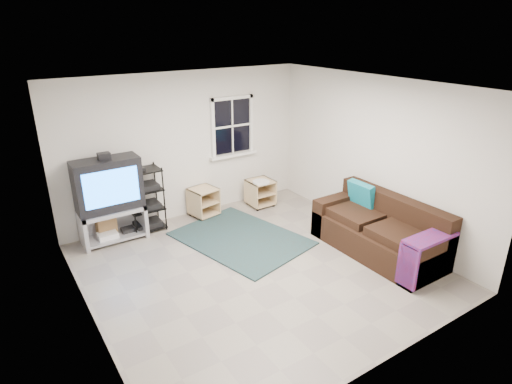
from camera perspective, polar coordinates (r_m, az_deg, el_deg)
room at (r=8.06m, az=-3.16°, el=8.25°), size 4.60×4.62×4.60m
tv_unit at (r=7.17m, az=-19.02°, el=-0.19°), size 1.02×0.51×1.49m
av_rack at (r=7.48m, az=-14.49°, el=-1.47°), size 0.57×0.41×1.13m
side_table_left at (r=7.94m, az=-7.17°, el=-1.17°), size 0.53×0.53×0.53m
side_table_right at (r=8.31m, az=0.48°, el=0.18°), size 0.47×0.49×0.54m
sofa at (r=6.89m, az=16.20°, el=-5.15°), size 0.92×2.08×0.95m
shag_rug at (r=7.13m, az=-2.03°, el=-6.19°), size 1.96×2.38×0.02m
paper_bag at (r=7.49m, az=-19.34°, el=-4.29°), size 0.32×0.22×0.44m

